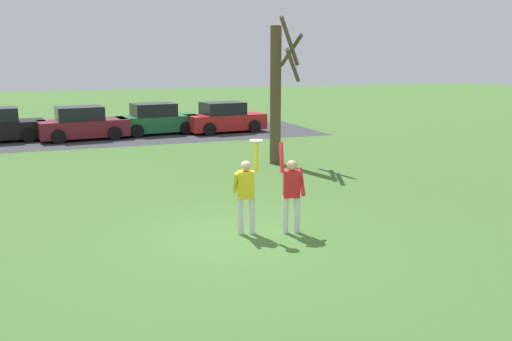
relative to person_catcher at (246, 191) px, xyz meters
name	(u,v)px	position (x,y,z in m)	size (l,w,h in m)	color
ground_plane	(235,237)	(-0.30, -0.14, -0.98)	(120.00, 120.00, 0.00)	#426B2D
person_catcher	(246,191)	(0.00, 0.00, 0.00)	(0.58, 0.48, 2.08)	silver
person_defender	(291,190)	(0.96, -0.28, 0.00)	(0.62, 0.54, 2.04)	silver
frisbee_disc	(256,141)	(0.22, -0.06, 1.11)	(0.28, 0.28, 0.02)	white
parked_car_maroon	(83,124)	(-2.68, 16.05, -0.25)	(4.27, 2.37, 1.59)	maroon
parked_car_green	(156,120)	(0.97, 16.73, -0.25)	(4.27, 2.37, 1.59)	#1E6633
parked_car_red	(225,118)	(4.51, 16.19, -0.25)	(4.27, 2.37, 1.59)	red
parking_strip	(120,137)	(-0.92, 16.37, -0.98)	(20.52, 6.40, 0.01)	#38383D
bare_tree_tall	(277,91)	(3.75, 7.22, 1.68)	(1.23, 1.79, 5.26)	brown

